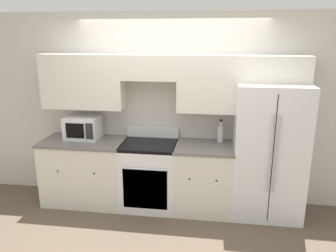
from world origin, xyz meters
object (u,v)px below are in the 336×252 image
refrigerator (268,150)px  oven_range (150,174)px  microwave (83,127)px  bottle (220,133)px

refrigerator → oven_range: bearing=-177.3°
microwave → oven_range: bearing=-6.4°
oven_range → bottle: bottle is taller
microwave → bottle: microwave is taller
oven_range → refrigerator: (1.54, 0.07, 0.41)m
oven_range → bottle: (0.94, 0.20, 0.57)m
refrigerator → bottle: bearing=167.8°
oven_range → microwave: (-0.95, 0.11, 0.60)m
oven_range → microwave: microwave is taller
microwave → bottle: size_ratio=1.48×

